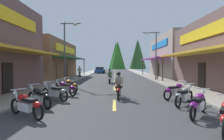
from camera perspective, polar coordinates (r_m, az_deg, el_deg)
ground at (r=29.05m, az=0.85°, el=-2.19°), size 9.09×86.48×0.10m
sidewalk_left at (r=29.61m, az=-10.40°, el=-1.93°), size 2.47×86.48×0.12m
sidewalk_right at (r=29.61m, az=12.11°, el=-1.94°), size 2.47×86.48×0.12m
centerline_dashes at (r=34.11m, az=0.86°, el=-1.50°), size 0.16×64.08×0.01m
storefront_left_far at (r=27.85m, az=-22.68°, el=3.04°), size 10.06×13.15×5.29m
storefront_right_far at (r=30.58m, az=22.59°, el=4.01°), size 10.43×13.58×6.45m
streetlamp_left at (r=18.22m, az=-14.11°, el=8.03°), size 1.99×0.30×6.11m
streetlamp_right at (r=21.82m, az=13.22°, el=6.62°), size 1.99×0.30×5.85m
motorcycle_parked_right_1 at (r=7.66m, az=26.00°, el=-9.70°), size 1.41×1.74×1.04m
motorcycle_parked_right_2 at (r=9.43m, az=22.19°, el=-7.50°), size 1.51×1.65×1.04m
motorcycle_parked_right_3 at (r=10.91m, az=19.91°, el=-6.22°), size 1.85×1.24×1.04m
motorcycle_parked_left_0 at (r=7.53m, az=-25.81°, el=-9.90°), size 1.86×1.23×1.04m
motorcycle_parked_left_1 at (r=9.08m, az=-22.37°, el=-7.86°), size 1.72×1.43×1.04m
motorcycle_parked_left_2 at (r=10.39m, az=-17.94°, el=-6.59°), size 1.87×1.22×1.04m
motorcycle_parked_left_3 at (r=11.85m, az=-14.89°, el=-5.53°), size 1.83×1.28×1.04m
motorcycle_parked_left_4 at (r=13.32m, az=-13.34°, el=-4.71°), size 1.52×1.65×1.04m
rider_cruising_lead at (r=10.53m, az=2.15°, el=-5.48°), size 0.60×2.14×1.57m
rider_cruising_trailing at (r=18.60m, az=-0.72°, el=-2.29°), size 0.60×2.14×1.57m
pedestrian_browsing at (r=26.27m, az=-10.39°, el=-0.34°), size 0.54×0.36×1.73m
parked_car_curbside at (r=40.41m, az=-3.89°, el=-0.01°), size 2.20×4.37×1.40m
treeline_backdrop at (r=75.81m, az=5.17°, el=4.86°), size 16.11×8.26×12.47m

